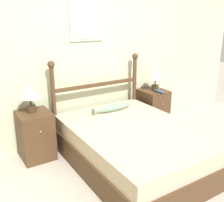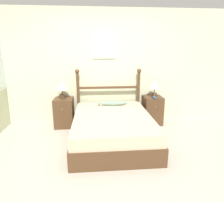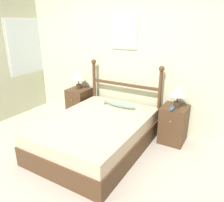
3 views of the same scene
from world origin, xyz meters
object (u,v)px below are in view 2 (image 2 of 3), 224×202
bed (112,128)px  nightstand_left (64,112)px  fish_pillow (113,103)px  nightstand_right (152,110)px  table_lamp_left (62,86)px  model_boat (154,97)px  table_lamp_right (155,85)px

bed → nightstand_left: 1.30m
bed → fish_pillow: 0.71m
nightstand_right → table_lamp_left: (-2.02, 0.03, 0.59)m
nightstand_left → model_boat: bearing=-4.0°
model_boat → fish_pillow: model_boat is taller
model_boat → table_lamp_left: bearing=175.1°
nightstand_right → fish_pillow: (-0.93, -0.19, 0.24)m
nightstand_left → fish_pillow: nightstand_left is taller
table_lamp_right → model_boat: bearing=-103.4°
nightstand_left → fish_pillow: bearing=-10.0°
bed → model_boat: bearing=34.9°
nightstand_left → nightstand_right: same height
table_lamp_right → model_boat: 0.28m
nightstand_left → table_lamp_right: size_ratio=1.69×
nightstand_left → table_lamp_right: table_lamp_right is taller
bed → table_lamp_left: size_ratio=5.18×
nightstand_left → model_boat: 2.03m
nightstand_right → table_lamp_left: bearing=179.1°
table_lamp_left → table_lamp_right: bearing=-1.0°
fish_pillow → nightstand_right: bearing=11.4°
nightstand_right → table_lamp_right: 0.59m
bed → table_lamp_left: table_lamp_left is taller
nightstand_left → nightstand_right: bearing=0.0°
nightstand_right → table_lamp_right: (0.02, -0.00, 0.59)m
table_lamp_left → nightstand_right: bearing=-0.9°
table_lamp_left → nightstand_left: bearing=-63.8°
nightstand_right → table_lamp_left: 2.11m
table_lamp_right → model_boat: size_ratio=1.65×
nightstand_right → bed: bearing=-140.4°
bed → nightstand_left: (-1.00, 0.83, 0.07)m
bed → model_boat: size_ratio=8.53×
table_lamp_right → nightstand_left: bearing=179.9°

